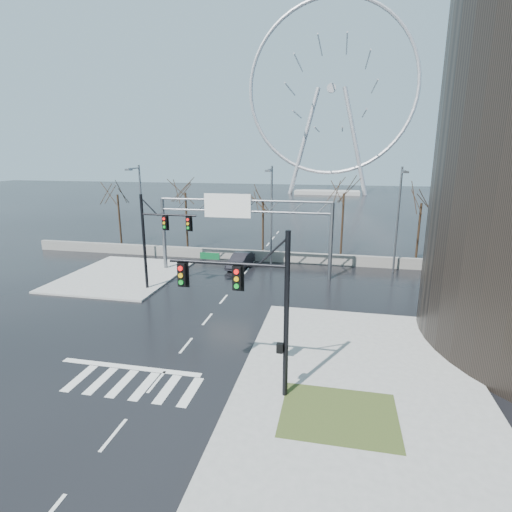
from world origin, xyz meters
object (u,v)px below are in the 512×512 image
(signal_mast_far, at_px, (156,234))
(sign_gantry, at_px, (240,220))
(signal_mast_near, at_px, (256,298))
(ferris_wheel, at_px, (331,96))
(car, at_px, (240,261))

(signal_mast_far, height_order, sign_gantry, signal_mast_far)
(signal_mast_near, distance_m, ferris_wheel, 101.29)
(signal_mast_near, relative_size, signal_mast_far, 1.00)
(signal_mast_far, bearing_deg, car, 58.11)
(signal_mast_near, xyz_separation_m, car, (-6.01, 21.04, -4.14))
(signal_mast_far, distance_m, ferris_wheel, 89.30)
(signal_mast_near, height_order, signal_mast_far, same)
(signal_mast_far, xyz_separation_m, car, (5.00, 8.04, -4.10))
(signal_mast_near, bearing_deg, sign_gantry, 106.19)
(signal_mast_far, bearing_deg, signal_mast_near, -49.74)
(sign_gantry, bearing_deg, car, 103.52)
(signal_mast_far, distance_m, sign_gantry, 8.14)
(signal_mast_far, bearing_deg, sign_gantry, 47.53)
(sign_gantry, bearing_deg, ferris_wheel, 86.16)
(sign_gantry, xyz_separation_m, car, (-0.49, 2.04, -4.45))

